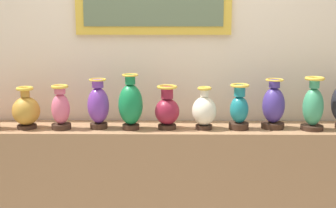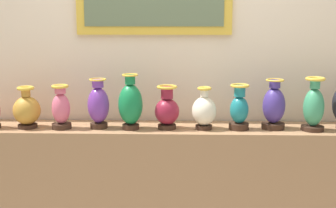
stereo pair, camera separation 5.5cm
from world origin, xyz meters
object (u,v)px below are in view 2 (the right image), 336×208
vase_violet (98,105)px  vase_indigo (274,107)px  vase_emerald (130,104)px  vase_rose (61,109)px  vase_ivory (204,111)px  vase_teal (239,109)px  vase_ochre (27,110)px  vase_burgundy (167,110)px  vase_jade (314,107)px

vase_violet → vase_indigo: size_ratio=1.01×
vase_emerald → vase_indigo: size_ratio=1.11×
vase_rose → vase_ivory: (0.99, 0.02, -0.01)m
vase_teal → vase_indigo: vase_indigo is taller
vase_rose → vase_indigo: (1.48, 0.05, 0.01)m
vase_ochre → vase_indigo: (1.73, 0.03, 0.03)m
vase_ochre → vase_teal: 1.48m
vase_ivory → vase_teal: 0.24m
vase_ochre → vase_ivory: size_ratio=0.99×
vase_burgundy → vase_rose: bearing=-178.5°
vase_violet → vase_ivory: vase_violet is taller
vase_emerald → vase_teal: (0.75, 0.02, -0.04)m
vase_teal → vase_emerald: bearing=-178.6°
vase_emerald → vase_violet: bearing=174.2°
vase_ochre → vase_jade: size_ratio=0.80×
vase_jade → vase_teal: bearing=178.3°
vase_ivory → vase_jade: size_ratio=0.81×
vase_indigo → vase_violet: bearing=-178.9°
vase_rose → vase_ivory: bearing=1.0°
vase_ivory → vase_teal: vase_teal is taller
vase_jade → vase_indigo: bearing=170.4°
vase_burgundy → vase_indigo: bearing=2.2°
vase_emerald → vase_teal: bearing=1.4°
vase_rose → vase_violet: vase_violet is taller
vase_rose → vase_teal: size_ratio=0.98×
vase_teal → vase_jade: size_ratio=0.86×
vase_ivory → vase_jade: 0.75m
vase_ochre → vase_ivory: vase_ivory is taller
vase_jade → vase_burgundy: bearing=179.1°
vase_violet → vase_teal: size_ratio=1.11×
vase_ochre → vase_teal: size_ratio=0.93×
vase_violet → vase_burgundy: vase_violet is taller
vase_violet → vase_emerald: (0.23, -0.02, 0.01)m
vase_emerald → vase_rose: bearing=-179.9°
vase_violet → vase_burgundy: size_ratio=1.15×
vase_ochre → vase_indigo: vase_indigo is taller
vase_burgundy → vase_jade: vase_jade is taller
vase_burgundy → vase_indigo: size_ratio=0.88×
vase_emerald → vase_burgundy: 0.26m
vase_emerald → vase_ivory: vase_emerald is taller
vase_indigo → vase_emerald: bearing=-177.3°
vase_emerald → vase_burgundy: (0.25, 0.02, -0.04)m
vase_ivory → vase_burgundy: bearing=179.4°
vase_burgundy → vase_teal: vase_teal is taller
vase_violet → vase_indigo: vase_violet is taller
vase_teal → vase_violet: bearing=179.7°
vase_rose → vase_jade: vase_jade is taller
vase_ivory → vase_indigo: 0.49m
vase_teal → vase_jade: 0.50m
vase_jade → vase_emerald: bearing=-179.9°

